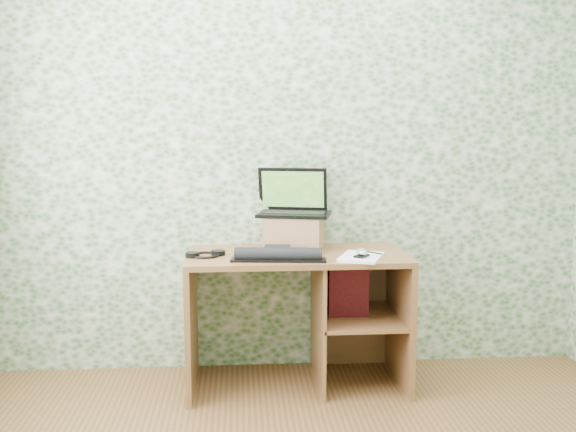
{
  "coord_description": "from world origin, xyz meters",
  "views": [
    {
      "loc": [
        -0.32,
        -2.02,
        1.44
      ],
      "look_at": [
        -0.05,
        1.39,
        0.97
      ],
      "focal_mm": 40.0,
      "sensor_mm": 36.0,
      "label": 1
    }
  ],
  "objects": [
    {
      "name": "headphones",
      "position": [
        -0.5,
        1.4,
        0.76
      ],
      "size": [
        0.21,
        0.2,
        0.03
      ],
      "rotation": [
        0.0,
        0.0,
        0.33
      ],
      "color": "black",
      "rests_on": "desk"
    },
    {
      "name": "red_box",
      "position": [
        0.29,
        1.44,
        0.52
      ],
      "size": [
        0.22,
        0.08,
        0.27
      ],
      "primitive_type": "cube",
      "rotation": [
        0.0,
        0.0,
        -0.02
      ],
      "color": "maroon",
      "rests_on": "desk"
    },
    {
      "name": "desk",
      "position": [
        0.08,
        1.47,
        0.48
      ],
      "size": [
        1.2,
        0.6,
        0.75
      ],
      "color": "brown",
      "rests_on": "floor"
    },
    {
      "name": "laptop",
      "position": [
        -0.0,
        1.63,
        1.0
      ],
      "size": [
        0.46,
        0.37,
        0.27
      ],
      "rotation": [
        0.0,
        0.0,
        -0.24
      ],
      "color": "black",
      "rests_on": "riser"
    },
    {
      "name": "keyboard",
      "position": [
        -0.11,
        1.31,
        0.77
      ],
      "size": [
        0.5,
        0.3,
        0.07
      ],
      "rotation": [
        0.0,
        0.0,
        -0.11
      ],
      "color": "black",
      "rests_on": "desk"
    },
    {
      "name": "mouse",
      "position": [
        0.33,
        1.25,
        0.78
      ],
      "size": [
        0.11,
        0.11,
        0.03
      ],
      "primitive_type": "ellipsoid",
      "rotation": [
        0.0,
        0.0,
        -0.66
      ],
      "color": "silver",
      "rests_on": "notepad"
    },
    {
      "name": "wall_back",
      "position": [
        0.0,
        1.75,
        1.3
      ],
      "size": [
        3.5,
        0.0,
        3.5
      ],
      "primitive_type": "plane",
      "rotation": [
        1.57,
        0.0,
        0.0
      ],
      "color": "silver",
      "rests_on": "ground"
    },
    {
      "name": "riser",
      "position": [
        -0.0,
        1.58,
        0.84
      ],
      "size": [
        0.37,
        0.33,
        0.19
      ],
      "primitive_type": "cube",
      "rotation": [
        0.0,
        0.0,
        -0.24
      ],
      "color": "#9A6845",
      "rests_on": "desk"
    },
    {
      "name": "pen",
      "position": [
        0.4,
        1.35,
        0.77
      ],
      "size": [
        0.08,
        0.1,
        0.01
      ],
      "primitive_type": "cylinder",
      "rotation": [
        1.57,
        0.0,
        0.67
      ],
      "color": "black",
      "rests_on": "notepad"
    },
    {
      "name": "notepad",
      "position": [
        0.33,
        1.28,
        0.76
      ],
      "size": [
        0.3,
        0.35,
        0.01
      ],
      "primitive_type": "cube",
      "rotation": [
        0.0,
        0.0,
        -0.4
      ],
      "color": "white",
      "rests_on": "desk"
    }
  ]
}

